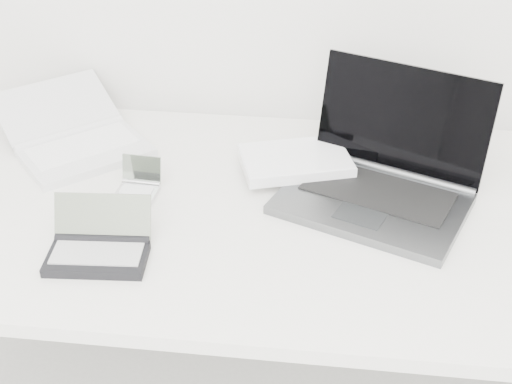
# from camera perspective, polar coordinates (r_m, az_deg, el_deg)

# --- Properties ---
(desk) EXTENTS (1.60, 0.80, 0.73)m
(desk) POSITION_cam_1_polar(r_m,az_deg,el_deg) (1.51, 1.31, -2.63)
(desk) COLOR white
(desk) RESTS_ON ground
(laptop_large) EXTENTS (0.54, 0.43, 0.25)m
(laptop_large) POSITION_cam_1_polar(r_m,az_deg,el_deg) (1.53, 8.27, 1.42)
(laptop_large) COLOR #57595C
(laptop_large) RESTS_ON desk
(netbook_open_white) EXTENTS (0.43, 0.44, 0.10)m
(netbook_open_white) POSITION_cam_1_polar(r_m,az_deg,el_deg) (1.73, -14.18, 4.13)
(netbook_open_white) COLOR silver
(netbook_open_white) RESTS_ON desk
(pda_silver) EXTENTS (0.09, 0.09, 0.07)m
(pda_silver) POSITION_cam_1_polar(r_m,az_deg,el_deg) (1.54, -9.39, 0.46)
(pda_silver) COLOR silver
(pda_silver) RESTS_ON desk
(palmtop_charcoal) EXTENTS (0.19, 0.16, 0.10)m
(palmtop_charcoal) POSITION_cam_1_polar(r_m,az_deg,el_deg) (1.37, -12.46, -4.36)
(palmtop_charcoal) COLOR black
(palmtop_charcoal) RESTS_ON desk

